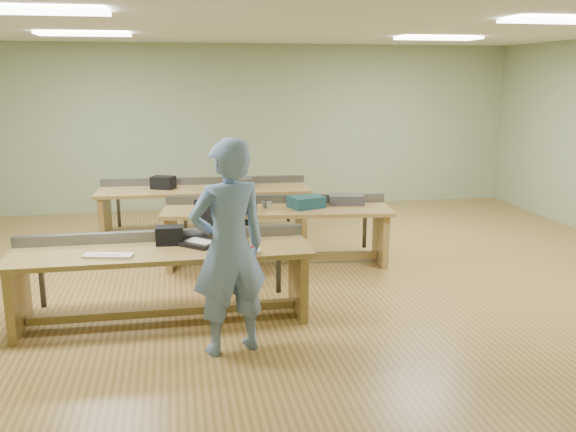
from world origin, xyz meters
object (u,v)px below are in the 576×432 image
(workbench_mid, at_px, (277,222))
(laptop_base, at_px, (200,243))
(parts_bin_grey, at_px, (346,199))
(mug, at_px, (267,204))
(person, at_px, (229,248))
(drinks_can, at_px, (269,206))
(camera_bag, at_px, (170,235))
(task_chair, at_px, (237,249))
(workbench_front, at_px, (163,267))
(parts_bin_teal, at_px, (306,202))
(workbench_back, at_px, (205,200))

(workbench_mid, height_order, laptop_base, workbench_mid)
(parts_bin_grey, bearing_deg, workbench_mid, -175.63)
(parts_bin_grey, xyz_separation_m, mug, (-1.10, -0.08, -0.01))
(person, bearing_deg, drinks_can, -123.86)
(camera_bag, height_order, parts_bin_grey, camera_bag)
(camera_bag, xyz_separation_m, mug, (1.24, 1.53, -0.04))
(task_chair, relative_size, drinks_can, 8.16)
(workbench_front, distance_m, workbench_mid, 2.23)
(laptop_base, xyz_separation_m, camera_bag, (-0.30, 0.09, 0.07))
(workbench_front, xyz_separation_m, task_chair, (0.87, 1.25, -0.21))
(person, xyz_separation_m, parts_bin_grey, (1.82, 2.62, -0.15))
(person, relative_size, laptop_base, 5.27)
(camera_bag, distance_m, parts_bin_grey, 2.84)
(person, xyz_separation_m, mug, (0.72, 2.54, -0.16))
(laptop_base, height_order, camera_bag, camera_bag)
(workbench_front, height_order, parts_bin_teal, parts_bin_teal)
(drinks_can, bearing_deg, task_chair, -145.69)
(laptop_base, height_order, parts_bin_grey, parts_bin_grey)
(workbench_back, bearing_deg, parts_bin_grey, -37.35)
(person, bearing_deg, mug, -122.84)
(workbench_mid, bearing_deg, workbench_front, -123.49)
(workbench_mid, distance_m, task_chair, 0.76)
(camera_bag, xyz_separation_m, task_chair, (0.79, 1.10, -0.50))
(mug, distance_m, drinks_can, 0.12)
(workbench_mid, relative_size, mug, 23.18)
(workbench_mid, relative_size, parts_bin_teal, 7.23)
(workbench_mid, xyz_separation_m, laptop_base, (-1.07, -1.63, 0.21))
(mug, relative_size, drinks_can, 1.13)
(drinks_can, bearing_deg, workbench_front, -130.30)
(workbench_front, bearing_deg, parts_bin_grey, 36.63)
(laptop_base, xyz_separation_m, mug, (0.94, 1.63, 0.03))
(parts_bin_teal, xyz_separation_m, mug, (-0.51, 0.05, -0.02))
(workbench_mid, distance_m, mug, 0.28)
(parts_bin_grey, height_order, drinks_can, parts_bin_grey)
(drinks_can, bearing_deg, workbench_mid, 46.86)
(task_chair, xyz_separation_m, parts_bin_teal, (0.96, 0.39, 0.48))
(workbench_front, relative_size, drinks_can, 25.68)
(workbench_back, bearing_deg, workbench_mid, -59.10)
(laptop_base, height_order, drinks_can, drinks_can)
(workbench_back, distance_m, laptop_base, 3.26)
(workbench_front, bearing_deg, drinks_can, 50.04)
(workbench_back, relative_size, laptop_base, 8.85)
(person, xyz_separation_m, task_chair, (0.28, 2.10, -0.62))
(person, xyz_separation_m, laptop_base, (-0.21, 0.91, -0.19))
(laptop_base, bearing_deg, parts_bin_grey, 82.84)
(task_chair, relative_size, parts_bin_teal, 2.25)
(mug, bearing_deg, camera_bag, -128.88)
(workbench_back, xyz_separation_m, parts_bin_grey, (1.82, -1.54, 0.25))
(workbench_front, relative_size, mug, 22.67)
(laptop_base, bearing_deg, drinks_can, 100.54)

